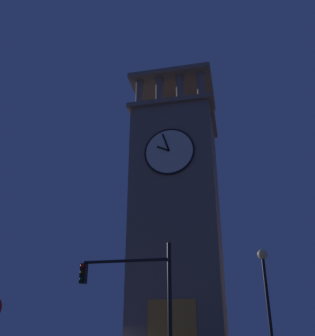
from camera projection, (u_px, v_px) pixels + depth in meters
clocktower at (177, 220)px, 29.97m from camera, size 7.18×7.03×25.12m
traffic_signal_near at (137, 291)px, 13.85m from camera, size 3.61×0.41×5.09m
street_lamp at (266, 287)px, 15.76m from camera, size 0.44×0.44×5.29m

